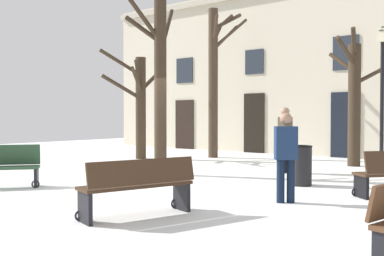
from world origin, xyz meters
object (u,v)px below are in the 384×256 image
at_px(tree_left_of_center, 355,99).
at_px(person_strolling, 286,153).
at_px(tree_center, 139,102).
at_px(tree_near_facade, 215,76).
at_px(tree_foreground, 159,78).
at_px(person_crossing_plaza, 285,136).
at_px(bench_near_center_tree, 138,186).
at_px(streetlamp, 382,83).
at_px(litter_bin, 301,165).

bearing_deg(tree_left_of_center, person_strolling, -80.72).
relative_size(tree_center, tree_near_facade, 0.70).
xyz_separation_m(tree_left_of_center, tree_center, (-6.84, -2.33, -0.03)).
bearing_deg(person_strolling, tree_foreground, 120.97).
bearing_deg(tree_foreground, person_crossing_plaza, 43.66).
relative_size(tree_center, bench_near_center_tree, 2.08).
distance_m(tree_center, person_strolling, 9.11).
bearing_deg(bench_near_center_tree, streetlamp, -172.00).
bearing_deg(tree_near_facade, streetlamp, -9.36).
bearing_deg(tree_near_facade, tree_left_of_center, 2.50).
bearing_deg(tree_left_of_center, litter_bin, -84.83).
distance_m(tree_left_of_center, bench_near_center_tree, 9.23).
bearing_deg(person_crossing_plaza, bench_near_center_tree, -166.56).
relative_size(bench_near_center_tree, person_strolling, 1.16).
bearing_deg(person_strolling, streetlamp, 49.37).
bearing_deg(tree_near_facade, person_strolling, -46.35).
relative_size(litter_bin, person_crossing_plaza, 0.50).
bearing_deg(tree_near_facade, person_crossing_plaza, -31.81).
bearing_deg(person_strolling, litter_bin, 68.26).
relative_size(tree_near_facade, bench_near_center_tree, 2.97).
bearing_deg(person_crossing_plaza, litter_bin, -137.73).
xyz_separation_m(tree_foreground, tree_near_facade, (-1.74, 4.91, 0.50)).
height_order(tree_near_facade, streetlamp, tree_near_facade).
xyz_separation_m(tree_center, tree_near_facade, (1.78, 2.11, 0.99)).
distance_m(tree_foreground, litter_bin, 4.30).
distance_m(litter_bin, person_strolling, 2.19).
distance_m(litter_bin, bench_near_center_tree, 4.51).
distance_m(litter_bin, person_crossing_plaza, 2.29).
relative_size(tree_foreground, tree_near_facade, 0.90).
distance_m(person_strolling, person_crossing_plaza, 4.33).
distance_m(tree_near_facade, streetlamp, 6.33).
distance_m(tree_near_facade, litter_bin, 7.47).
bearing_deg(streetlamp, person_crossing_plaza, -142.49).
height_order(tree_left_of_center, person_strolling, tree_left_of_center).
bearing_deg(bench_near_center_tree, tree_foreground, -123.84).
bearing_deg(streetlamp, tree_left_of_center, 132.93).
bearing_deg(tree_center, litter_bin, -17.50).
distance_m(tree_center, person_crossing_plaza, 6.06).
distance_m(tree_foreground, tree_center, 4.53).
bearing_deg(tree_center, tree_near_facade, 49.79).
relative_size(tree_near_facade, person_strolling, 3.45).
bearing_deg(litter_bin, bench_near_center_tree, -96.86).
height_order(tree_center, tree_near_facade, tree_near_facade).
xyz_separation_m(tree_center, litter_bin, (7.26, -2.29, -1.57)).
height_order(tree_left_of_center, bench_near_center_tree, tree_left_of_center).
bearing_deg(tree_foreground, bench_near_center_tree, -51.09).
height_order(tree_near_facade, bench_near_center_tree, tree_near_facade).
bearing_deg(tree_foreground, person_strolling, -19.14).
height_order(bench_near_center_tree, person_strolling, person_strolling).
xyz_separation_m(streetlamp, bench_near_center_tree, (-1.28, -7.85, -1.92)).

